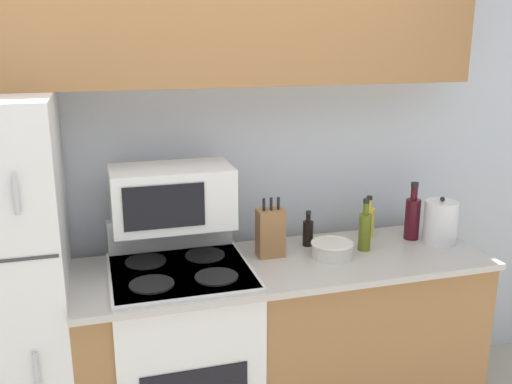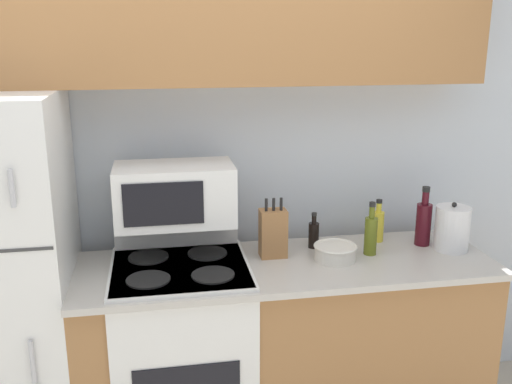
# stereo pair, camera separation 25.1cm
# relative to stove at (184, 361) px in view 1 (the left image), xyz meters

# --- Properties ---
(wall_back) EXTENTS (8.00, 0.05, 2.55)m
(wall_back) POSITION_rel_stove_xyz_m (0.13, 0.42, 0.79)
(wall_back) COLOR silver
(wall_back) RESTS_ON ground_plane
(lower_cabinets) EXTENTS (1.93, 0.62, 0.93)m
(lower_cabinets) POSITION_rel_stove_xyz_m (0.49, 0.01, -0.02)
(lower_cabinets) COLOR #9E6B3D
(lower_cabinets) RESTS_ON ground_plane
(upper_cabinets) EXTENTS (2.65, 0.30, 0.56)m
(upper_cabinets) POSITION_rel_stove_xyz_m (0.13, 0.25, 1.52)
(upper_cabinets) COLOR #9E6B3D
(upper_cabinets) RESTS_ON refrigerator
(stove) EXTENTS (0.62, 0.61, 1.11)m
(stove) POSITION_rel_stove_xyz_m (0.00, 0.00, 0.00)
(stove) COLOR white
(stove) RESTS_ON ground_plane
(microwave) EXTENTS (0.54, 0.31, 0.27)m
(microwave) POSITION_rel_stove_xyz_m (-0.01, 0.13, 0.76)
(microwave) COLOR white
(microwave) RESTS_ON stove
(knife_block) EXTENTS (0.13, 0.09, 0.29)m
(knife_block) POSITION_rel_stove_xyz_m (0.44, 0.08, 0.56)
(knife_block) COLOR #9E6B3D
(knife_block) RESTS_ON lower_cabinets
(bowl) EXTENTS (0.20, 0.20, 0.07)m
(bowl) POSITION_rel_stove_xyz_m (0.72, -0.01, 0.48)
(bowl) COLOR silver
(bowl) RESTS_ON lower_cabinets
(bottle_cooking_spray) EXTENTS (0.06, 0.06, 0.22)m
(bottle_cooking_spray) POSITION_rel_stove_xyz_m (1.01, 0.19, 0.53)
(bottle_cooking_spray) COLOR gold
(bottle_cooking_spray) RESTS_ON lower_cabinets
(bottle_soy_sauce) EXTENTS (0.05, 0.05, 0.18)m
(bottle_soy_sauce) POSITION_rel_stove_xyz_m (0.67, 0.16, 0.51)
(bottle_soy_sauce) COLOR black
(bottle_soy_sauce) RESTS_ON lower_cabinets
(bottle_wine_red) EXTENTS (0.08, 0.08, 0.30)m
(bottle_wine_red) POSITION_rel_stove_xyz_m (1.21, 0.11, 0.56)
(bottle_wine_red) COLOR #470F19
(bottle_wine_red) RESTS_ON lower_cabinets
(bottle_olive_oil) EXTENTS (0.06, 0.06, 0.26)m
(bottle_olive_oil) POSITION_rel_stove_xyz_m (0.91, 0.03, 0.54)
(bottle_olive_oil) COLOR #5B6619
(bottle_olive_oil) RESTS_ON lower_cabinets
(kettle) EXTENTS (0.17, 0.17, 0.24)m
(kettle) POSITION_rel_stove_xyz_m (1.32, 0.02, 0.55)
(kettle) COLOR white
(kettle) RESTS_ON lower_cabinets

